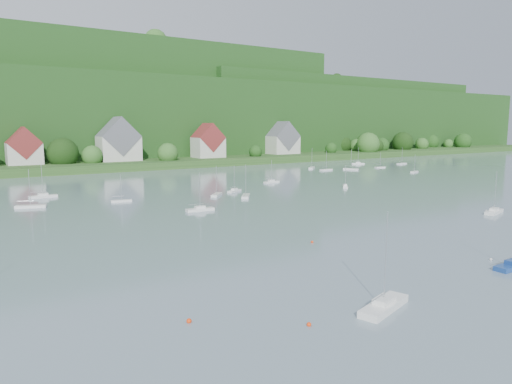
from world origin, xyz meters
TOP-DOWN VIEW (x-y plane):
  - far_shore_strip at (0.00, 200.00)m, footprint 600.00×60.00m
  - forested_ridge at (0.39, 268.57)m, footprint 620.00×181.22m
  - village_building_1 at (-30.00, 189.00)m, footprint 12.00×9.36m
  - village_building_2 at (5.00, 188.00)m, footprint 16.00×11.44m
  - village_building_3 at (45.00, 186.00)m, footprint 13.00×10.40m
  - village_building_4 at (90.00, 190.00)m, footprint 15.00×10.40m
  - near_sailboat_0 at (-19.92, 25.15)m, footprint 7.31×3.95m
  - near_sailboat_3 at (36.72, 47.07)m, footprint 6.55×3.19m
  - mooring_buoy_0 at (-28.24, 26.23)m, footprint 0.43×0.43m
  - mooring_buoy_1 at (4.58, 28.89)m, footprint 0.40×0.40m
  - mooring_buoy_3 at (-8.96, 48.76)m, footprint 0.41×0.41m
  - mooring_buoy_4 at (37.28, 49.00)m, footprint 0.49×0.49m
  - mooring_buoy_5 at (-36.73, 32.65)m, footprint 0.48×0.48m
  - far_sailboat_cluster at (17.67, 118.79)m, footprint 211.21×70.05m

SIDE VIEW (x-z plane):
  - mooring_buoy_0 at x=-28.24m, z-range -0.21..0.21m
  - mooring_buoy_1 at x=4.58m, z-range -0.20..0.20m
  - mooring_buoy_3 at x=-8.96m, z-range -0.20..0.20m
  - mooring_buoy_4 at x=37.28m, z-range -0.25..0.25m
  - mooring_buoy_5 at x=-36.73m, z-range -0.24..0.24m
  - far_sailboat_cluster at x=17.67m, z-range -3.98..4.73m
  - near_sailboat_3 at x=36.72m, z-range -3.81..4.71m
  - near_sailboat_0 at x=-19.92m, z-range -4.28..5.23m
  - far_shore_strip at x=0.00m, z-range 0.00..3.00m
  - village_building_1 at x=-30.00m, z-range 1.75..15.75m
  - village_building_3 at x=45.00m, z-range 1.68..17.18m
  - village_building_4 at x=90.00m, z-range 1.34..17.84m
  - village_building_2 at x=5.00m, z-range 1.27..19.27m
  - forested_ridge at x=0.39m, z-range -12.06..57.83m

